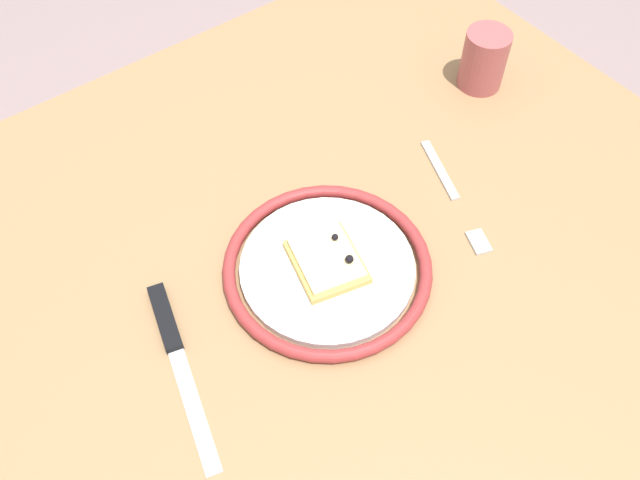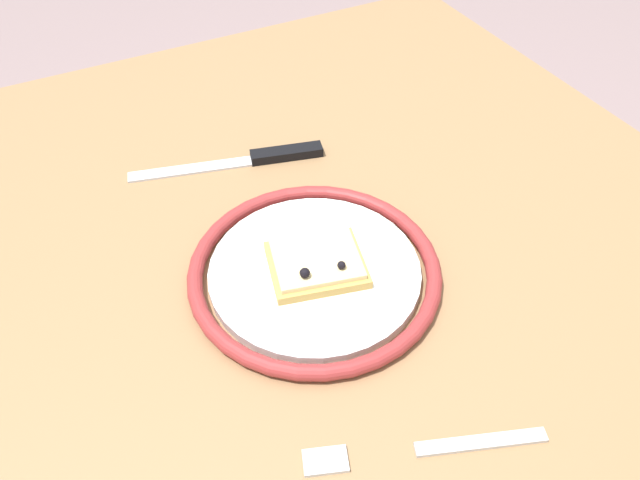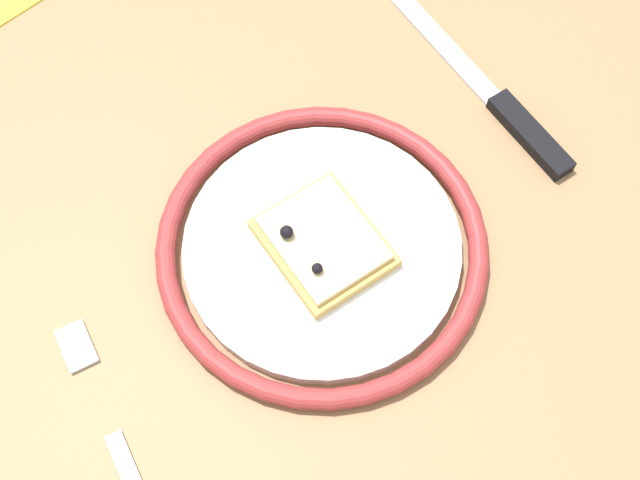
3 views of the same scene
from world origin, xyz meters
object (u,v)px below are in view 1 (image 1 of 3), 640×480
object	(u,v)px
plate	(327,267)
knife	(173,341)
fork	(454,195)
cup	(484,59)
dining_table	(316,274)
pizza_slice_near	(327,261)

from	to	relation	value
plate	knife	distance (m)	0.20
fork	cup	xyz separation A→B (m)	(-0.19, -0.14, 0.04)
cup	dining_table	bearing A→B (deg)	12.97
cup	knife	bearing A→B (deg)	10.37
plate	pizza_slice_near	distance (m)	0.01
dining_table	plate	bearing A→B (deg)	69.92
fork	cup	bearing A→B (deg)	-142.66
plate	knife	size ratio (longest dim) A/B	1.09
dining_table	fork	world-z (taller)	fork
plate	pizza_slice_near	world-z (taller)	pizza_slice_near
dining_table	fork	xyz separation A→B (m)	(-0.19, 0.06, 0.09)
dining_table	pizza_slice_near	size ratio (longest dim) A/B	9.98
plate	fork	size ratio (longest dim) A/B	1.33
plate	pizza_slice_near	xyz separation A→B (m)	(-0.00, -0.00, 0.01)
fork	knife	bearing A→B (deg)	-4.59
pizza_slice_near	cup	size ratio (longest dim) A/B	1.21
pizza_slice_near	fork	distance (m)	0.21
knife	cup	bearing A→B (deg)	-169.63
plate	cup	xyz separation A→B (m)	(-0.39, -0.14, 0.04)
knife	dining_table	bearing A→B (deg)	-174.15
knife	fork	bearing A→B (deg)	175.41
dining_table	knife	world-z (taller)	knife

